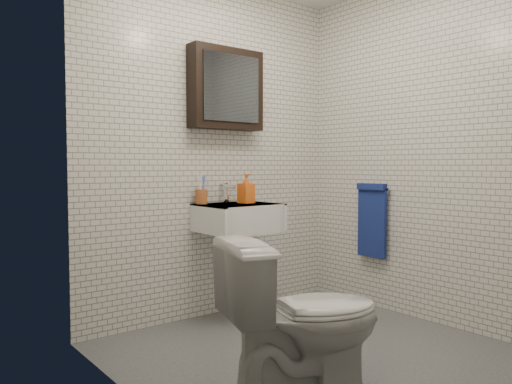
# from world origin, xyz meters

# --- Properties ---
(ground) EXTENTS (2.20, 2.00, 0.01)m
(ground) POSITION_xyz_m (0.00, 0.00, 0.01)
(ground) COLOR #44474B
(ground) RESTS_ON ground
(room_shell) EXTENTS (2.22, 2.02, 2.51)m
(room_shell) POSITION_xyz_m (0.00, 0.00, 1.47)
(room_shell) COLOR silver
(room_shell) RESTS_ON ground
(washbasin) EXTENTS (0.55, 0.50, 0.20)m
(washbasin) POSITION_xyz_m (0.05, 0.73, 0.76)
(washbasin) COLOR white
(washbasin) RESTS_ON room_shell
(faucet) EXTENTS (0.06, 0.20, 0.15)m
(faucet) POSITION_xyz_m (0.05, 0.93, 0.92)
(faucet) COLOR silver
(faucet) RESTS_ON washbasin
(mirror_cabinet) EXTENTS (0.60, 0.15, 0.60)m
(mirror_cabinet) POSITION_xyz_m (0.05, 0.93, 1.70)
(mirror_cabinet) COLOR black
(mirror_cabinet) RESTS_ON room_shell
(towel_rail) EXTENTS (0.09, 0.30, 0.58)m
(towel_rail) POSITION_xyz_m (1.04, 0.35, 0.72)
(towel_rail) COLOR silver
(towel_rail) RESTS_ON room_shell
(toothbrush_cup) EXTENTS (0.10, 0.10, 0.23)m
(toothbrush_cup) POSITION_xyz_m (-0.16, 0.94, 0.91)
(toothbrush_cup) COLOR #AA582A
(toothbrush_cup) RESTS_ON washbasin
(soap_bottle) EXTENTS (0.11, 0.11, 0.22)m
(soap_bottle) POSITION_xyz_m (0.14, 0.80, 0.96)
(soap_bottle) COLOR orange
(soap_bottle) RESTS_ON washbasin
(toilet) EXTENTS (0.87, 0.65, 0.79)m
(toilet) POSITION_xyz_m (-0.46, -0.44, 0.40)
(toilet) COLOR silver
(toilet) RESTS_ON ground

